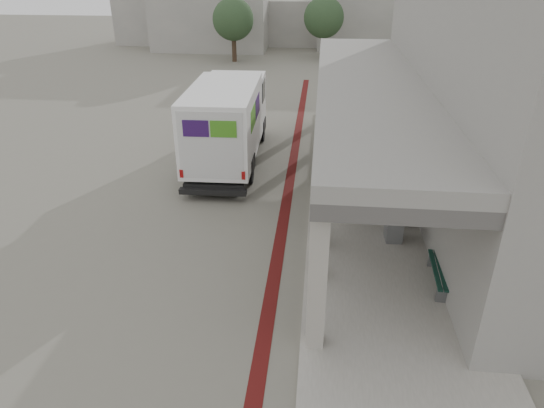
# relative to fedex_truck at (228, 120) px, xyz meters

# --- Properties ---
(ground) EXTENTS (120.00, 120.00, 0.00)m
(ground) POSITION_rel_fedex_truck_xyz_m (1.61, -6.84, -1.74)
(ground) COLOR slate
(ground) RESTS_ON ground
(bike_lane_stripe) EXTENTS (0.35, 40.00, 0.01)m
(bike_lane_stripe) POSITION_rel_fedex_truck_xyz_m (2.61, -4.84, -1.74)
(bike_lane_stripe) COLOR #511110
(bike_lane_stripe) RESTS_ON ground
(sidewalk) EXTENTS (4.40, 28.00, 0.12)m
(sidewalk) POSITION_rel_fedex_truck_xyz_m (5.61, -6.84, -1.68)
(sidewalk) COLOR gray
(sidewalk) RESTS_ON ground
(transit_building) EXTENTS (7.60, 17.00, 7.00)m
(transit_building) POSITION_rel_fedex_truck_xyz_m (8.44, -2.34, 1.66)
(transit_building) COLOR gray
(transit_building) RESTS_ON ground
(distant_backdrop) EXTENTS (28.00, 10.00, 6.50)m
(distant_backdrop) POSITION_rel_fedex_truck_xyz_m (-1.24, 29.05, 0.96)
(distant_backdrop) COLOR gray
(distant_backdrop) RESTS_ON ground
(tree_left) EXTENTS (3.20, 3.20, 4.80)m
(tree_left) POSITION_rel_fedex_truck_xyz_m (-3.39, 21.16, 1.44)
(tree_left) COLOR #38281C
(tree_left) RESTS_ON ground
(tree_mid) EXTENTS (3.20, 3.20, 4.80)m
(tree_mid) POSITION_rel_fedex_truck_xyz_m (3.61, 23.16, 1.44)
(tree_mid) COLOR #38281C
(tree_mid) RESTS_ON ground
(tree_right) EXTENTS (3.20, 3.20, 4.80)m
(tree_right) POSITION_rel_fedex_truck_xyz_m (11.61, 22.16, 1.44)
(tree_right) COLOR #38281C
(tree_right) RESTS_ON ground
(fedex_truck) EXTENTS (2.59, 7.73, 3.27)m
(fedex_truck) POSITION_rel_fedex_truck_xyz_m (0.00, 0.00, 0.00)
(fedex_truck) COLOR black
(fedex_truck) RESTS_ON ground
(bench) EXTENTS (0.49, 1.84, 0.43)m
(bench) POSITION_rel_fedex_truck_xyz_m (6.81, -7.90, -1.32)
(bench) COLOR slate
(bench) RESTS_ON sidewalk
(bollard_near) EXTENTS (0.37, 0.37, 0.56)m
(bollard_near) POSITION_rel_fedex_truck_xyz_m (3.71, -7.88, -1.34)
(bollard_near) COLOR gray
(bollard_near) RESTS_ON sidewalk
(bollard_far) EXTENTS (0.44, 0.44, 0.66)m
(bollard_far) POSITION_rel_fedex_truck_xyz_m (5.03, -4.21, -1.30)
(bollard_far) COLOR tan
(bollard_far) RESTS_ON sidewalk
(utility_cabinet) EXTENTS (0.48, 0.63, 1.03)m
(utility_cabinet) POSITION_rel_fedex_truck_xyz_m (5.91, -5.80, -1.11)
(utility_cabinet) COLOR slate
(utility_cabinet) RESTS_ON sidewalk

